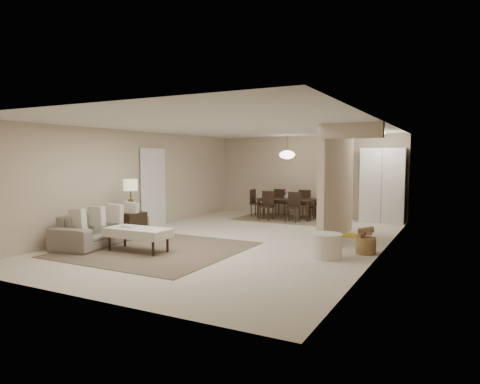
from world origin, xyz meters
The scene contains 22 objects.
floor centered at (0.00, 0.00, 0.00)m, with size 9.00×9.00×0.00m, color beige.
ceiling centered at (0.00, 0.00, 2.50)m, with size 9.00×9.00×0.00m, color white.
back_wall centered at (0.00, 4.50, 1.25)m, with size 6.00×6.00×0.00m, color #C5B295.
left_wall centered at (-3.00, 0.00, 1.25)m, with size 9.00×9.00×0.00m, color #C5B295.
right_wall centered at (3.00, 0.00, 1.25)m, with size 9.00×9.00×0.00m, color #C5B295.
partition centered at (1.80, 1.25, 1.25)m, with size 0.15×2.50×2.50m, color #C5B295.
doorway centered at (-2.97, 0.60, 1.02)m, with size 0.04×0.90×2.04m, color black.
pantry_cabinet centered at (2.35, 4.15, 1.05)m, with size 1.20×0.55×2.10m, color white.
flush_light centered at (2.30, 3.20, 2.46)m, with size 0.44×0.44×0.05m, color white.
living_rug centered at (-1.02, -1.72, 0.01)m, with size 3.20×3.20×0.01m, color brown.
sofa centered at (-2.45, -1.72, 0.33)m, with size 0.89×2.29×0.67m, color gray.
ottoman_bench centered at (-1.22, -2.02, 0.37)m, with size 1.31×0.62×0.46m.
side_table centered at (-2.40, -0.89, 0.29)m, with size 0.53×0.53×0.58m, color black.
table_lamp centered at (-2.40, -0.89, 1.14)m, with size 0.32×0.32×0.76m.
round_pouf centered at (2.19, -0.85, 0.22)m, with size 0.58×0.58×0.45m, color beige.
wicker_basket centered at (2.75, -0.16, 0.16)m, with size 0.37×0.37×0.32m, color brown.
dining_rug centered at (-0.33, 3.59, 0.01)m, with size 2.80×2.10×0.01m, color #887354.
dining_table centered at (-0.33, 3.59, 0.30)m, with size 1.72×0.96×0.61m, color black.
dining_chairs centered at (-0.33, 3.59, 0.43)m, with size 2.29×1.67×0.85m.
vase centered at (-0.33, 3.59, 0.69)m, with size 0.16×0.16×0.17m, color silver.
yellow_mat centered at (1.88, 1.65, 0.01)m, with size 0.88×0.54×0.01m, color gold.
pendant_light centered at (-0.33, 3.59, 1.92)m, with size 0.46×0.46×0.71m.
Camera 1 is at (4.35, -8.37, 1.81)m, focal length 32.00 mm.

